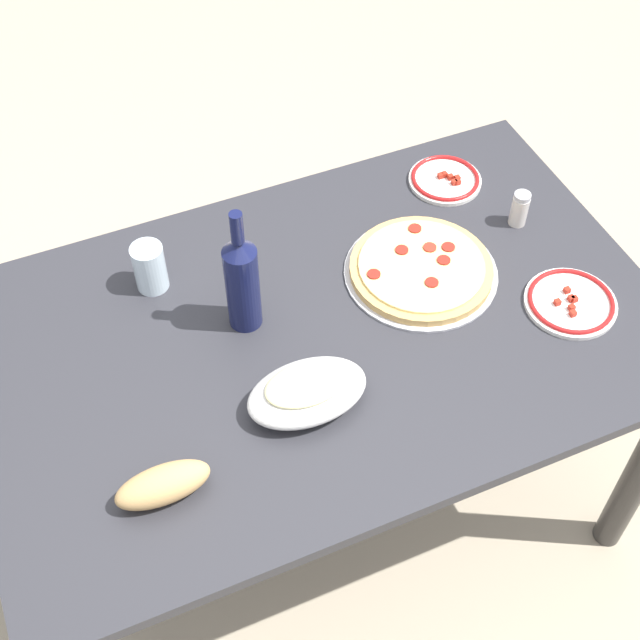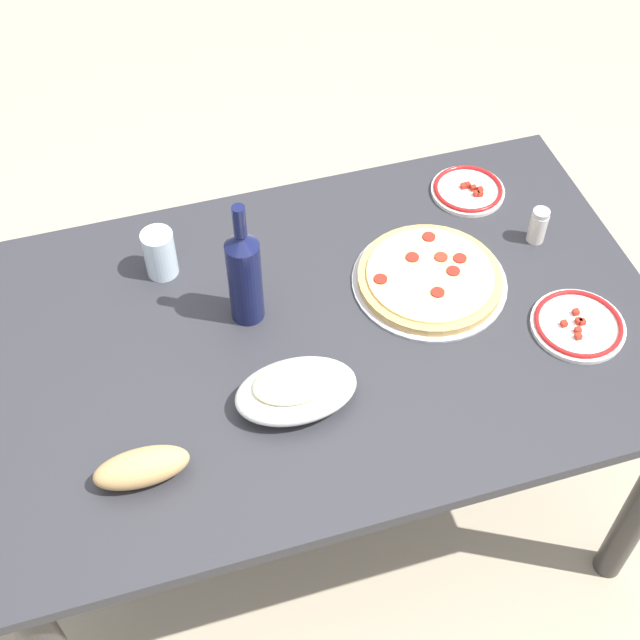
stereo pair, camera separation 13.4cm
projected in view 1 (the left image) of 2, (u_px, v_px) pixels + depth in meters
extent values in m
plane|color=tan|center=(320.00, 500.00, 2.41)|extent=(8.00, 8.00, 0.00)
cube|color=#2D2D33|center=(320.00, 334.00, 1.85)|extent=(1.43, 0.90, 0.03)
cylinder|color=#33302D|center=(15.00, 395.00, 2.20)|extent=(0.07, 0.07, 0.71)
cylinder|color=#33302D|center=(477.00, 246.00, 2.53)|extent=(0.07, 0.07, 0.71)
cylinder|color=#B7B7BC|center=(421.00, 273.00, 1.94)|extent=(0.34, 0.34, 0.01)
cylinder|color=tan|center=(421.00, 269.00, 1.93)|extent=(0.31, 0.31, 0.02)
cylinder|color=#EFD684|center=(422.00, 265.00, 1.92)|extent=(0.28, 0.28, 0.01)
cylinder|color=maroon|center=(374.00, 274.00, 1.90)|extent=(0.03, 0.03, 0.00)
cylinder|color=#B22D1E|center=(430.00, 247.00, 1.95)|extent=(0.03, 0.03, 0.00)
cylinder|color=maroon|center=(415.00, 228.00, 1.99)|extent=(0.03, 0.03, 0.00)
cylinder|color=maroon|center=(448.00, 247.00, 1.95)|extent=(0.03, 0.03, 0.00)
cylinder|color=maroon|center=(432.00, 283.00, 1.88)|extent=(0.03, 0.03, 0.00)
cylinder|color=maroon|center=(402.00, 250.00, 1.94)|extent=(0.03, 0.03, 0.00)
cylinder|color=maroon|center=(444.00, 260.00, 1.92)|extent=(0.03, 0.03, 0.00)
ellipsoid|color=white|center=(307.00, 393.00, 1.70)|extent=(0.24, 0.15, 0.07)
ellipsoid|color=#AD2819|center=(307.00, 389.00, 1.69)|extent=(0.20, 0.12, 0.03)
ellipsoid|color=beige|center=(307.00, 383.00, 1.67)|extent=(0.17, 0.10, 0.02)
cylinder|color=#141942|center=(243.00, 288.00, 1.78)|extent=(0.07, 0.07, 0.21)
cone|color=#141942|center=(239.00, 247.00, 1.69)|extent=(0.07, 0.07, 0.03)
cylinder|color=#141942|center=(237.00, 228.00, 1.65)|extent=(0.03, 0.03, 0.07)
cylinder|color=silver|center=(150.00, 267.00, 1.88)|extent=(0.07, 0.07, 0.11)
cylinder|color=white|center=(570.00, 303.00, 1.88)|extent=(0.20, 0.20, 0.01)
torus|color=red|center=(571.00, 301.00, 1.88)|extent=(0.18, 0.18, 0.01)
cube|color=#AD2819|center=(571.00, 298.00, 1.88)|extent=(0.01, 0.01, 0.01)
cube|color=#AD2819|center=(572.00, 308.00, 1.86)|extent=(0.01, 0.01, 0.01)
cube|color=#AD2819|center=(567.00, 290.00, 1.89)|extent=(0.01, 0.01, 0.01)
cube|color=#AD2819|center=(573.00, 313.00, 1.85)|extent=(0.01, 0.01, 0.01)
cube|color=#AD2819|center=(557.00, 302.00, 1.87)|extent=(0.01, 0.01, 0.01)
cube|color=#AD2819|center=(574.00, 299.00, 1.87)|extent=(0.01, 0.01, 0.01)
cylinder|color=white|center=(445.00, 180.00, 2.13)|extent=(0.17, 0.17, 0.01)
torus|color=red|center=(445.00, 178.00, 2.12)|extent=(0.16, 0.16, 0.01)
cube|color=#AD2819|center=(457.00, 178.00, 2.12)|extent=(0.01, 0.01, 0.01)
cube|color=#AD2819|center=(458.00, 182.00, 2.11)|extent=(0.01, 0.01, 0.01)
cube|color=#AD2819|center=(444.00, 174.00, 2.13)|extent=(0.01, 0.01, 0.01)
cube|color=#AD2819|center=(450.00, 177.00, 2.12)|extent=(0.01, 0.01, 0.01)
cube|color=#AD2819|center=(454.00, 182.00, 2.11)|extent=(0.01, 0.01, 0.01)
cube|color=#AD2819|center=(440.00, 176.00, 2.13)|extent=(0.01, 0.01, 0.01)
ellipsoid|color=tan|center=(163.00, 485.00, 1.57)|extent=(0.18, 0.07, 0.07)
cylinder|color=silver|center=(519.00, 211.00, 2.02)|extent=(0.04, 0.04, 0.07)
cylinder|color=#B7B7BC|center=(523.00, 196.00, 1.98)|extent=(0.04, 0.04, 0.01)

